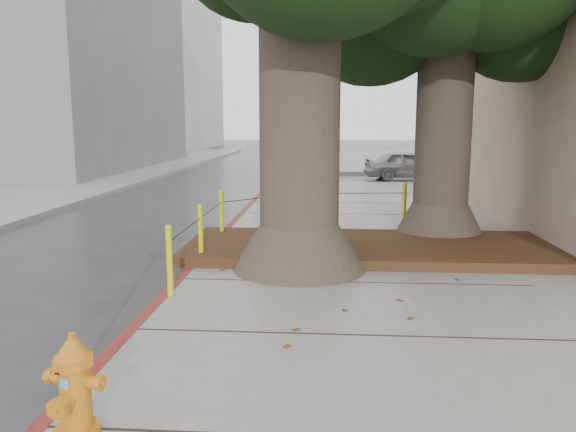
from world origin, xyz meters
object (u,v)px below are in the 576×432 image
object	(u,v)px
fire_hydrant	(74,386)
car_silver	(407,165)
car_red	(526,170)
car_dark	(85,162)

from	to	relation	value
fire_hydrant	car_silver	world-z (taller)	car_silver
car_red	car_silver	bearing A→B (deg)	68.55
fire_hydrant	car_silver	xyz separation A→B (m)	(5.13, 20.26, 0.08)
fire_hydrant	car_silver	distance (m)	20.90
car_silver	car_dark	distance (m)	14.64
fire_hydrant	car_dark	bearing A→B (deg)	124.79
car_silver	fire_hydrant	bearing A→B (deg)	159.14
car_dark	fire_hydrant	bearing A→B (deg)	-70.80
car_red	car_dark	distance (m)	19.22
car_silver	car_red	distance (m)	4.63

